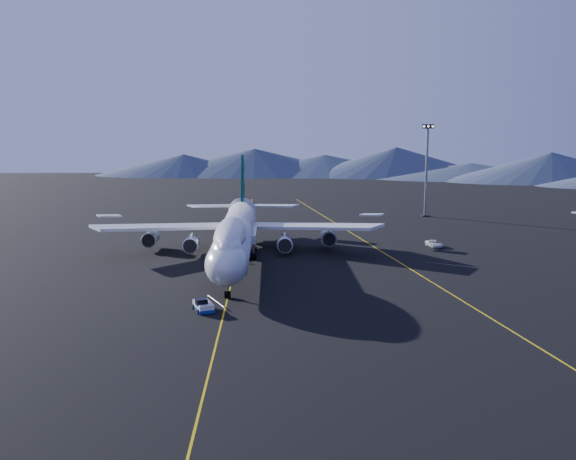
{
  "coord_description": "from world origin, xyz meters",
  "views": [
    {
      "loc": [
        6.64,
        -122.03,
        25.84
      ],
      "look_at": [
        10.04,
        1.63,
        6.0
      ],
      "focal_mm": 40.0,
      "sensor_mm": 36.0,
      "label": 1
    }
  ],
  "objects_px": {
    "pushback_tug": "(203,307)",
    "floodlight_mast": "(426,170)",
    "service_van": "(434,244)",
    "boeing_747": "(236,232)"
  },
  "relations": [
    {
      "from": "boeing_747",
      "to": "service_van",
      "type": "height_order",
      "value": "boeing_747"
    },
    {
      "from": "pushback_tug",
      "to": "floodlight_mast",
      "type": "xyz_separation_m",
      "value": [
        55.02,
        96.73,
        12.95
      ]
    },
    {
      "from": "floodlight_mast",
      "to": "boeing_747",
      "type": "bearing_deg",
      "value": -129.39
    },
    {
      "from": "service_van",
      "to": "floodlight_mast",
      "type": "bearing_deg",
      "value": 68.18
    },
    {
      "from": "boeing_747",
      "to": "service_van",
      "type": "distance_m",
      "value": 45.18
    },
    {
      "from": "boeing_747",
      "to": "service_van",
      "type": "bearing_deg",
      "value": 19.2
    },
    {
      "from": "service_van",
      "to": "floodlight_mast",
      "type": "height_order",
      "value": "floodlight_mast"
    },
    {
      "from": "boeing_747",
      "to": "pushback_tug",
      "type": "bearing_deg",
      "value": -95.14
    },
    {
      "from": "service_van",
      "to": "pushback_tug",
      "type": "bearing_deg",
      "value": -143.94
    },
    {
      "from": "boeing_747",
      "to": "pushback_tug",
      "type": "xyz_separation_m",
      "value": [
        -3.0,
        -33.37,
        -5.22
      ]
    }
  ]
}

